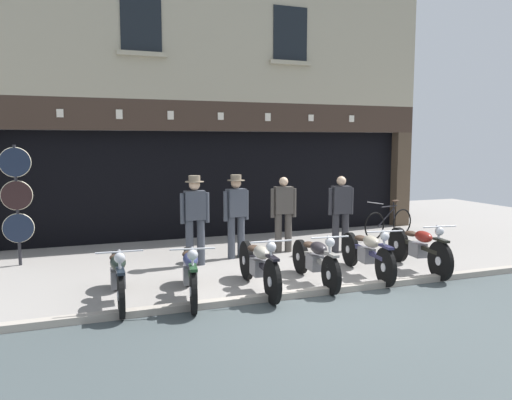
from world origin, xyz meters
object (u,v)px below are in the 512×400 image
motorcycle_right (419,247)px  shopkeeper_center (236,212)px  leaning_bicycle (389,222)px  advert_board_near (283,159)px  salesman_right (283,211)px  motorcycle_left (190,271)px  assistant_far_right (341,210)px  motorcycle_far_left (118,275)px  tyre_sign_pole (17,197)px  motorcycle_center (315,259)px  motorcycle_center_left (259,264)px  salesman_left (195,215)px  motorcycle_center_right (367,252)px

motorcycle_right → shopkeeper_center: 3.55m
motorcycle_right → leaning_bicycle: 3.34m
advert_board_near → salesman_right: bearing=-113.0°
motorcycle_left → motorcycle_right: size_ratio=0.99×
assistant_far_right → motorcycle_far_left: bearing=28.1°
motorcycle_far_left → leaning_bicycle: 7.42m
motorcycle_left → tyre_sign_pole: (-2.57, 3.15, 0.90)m
assistant_far_right → motorcycle_center: bearing=57.4°
motorcycle_left → leaning_bicycle: size_ratio=1.24×
motorcycle_center_left → motorcycle_right: (3.18, 0.17, 0.00)m
motorcycle_far_left → motorcycle_center_left: size_ratio=1.00×
motorcycle_center → advert_board_near: size_ratio=2.16×
tyre_sign_pole → advert_board_near: size_ratio=2.58×
motorcycle_center_left → tyre_sign_pole: bearing=-37.0°
salesman_left → advert_board_near: size_ratio=1.93×
motorcycle_center_left → salesman_left: size_ratio=1.19×
salesman_left → motorcycle_right: bearing=155.4°
motorcycle_left → advert_board_near: (3.59, 4.81, 1.48)m
motorcycle_left → motorcycle_center: same height
shopkeeper_center → advert_board_near: bearing=-139.3°
salesman_right → leaning_bicycle: 3.26m
motorcycle_left → motorcycle_right: motorcycle_right is taller
motorcycle_center → salesman_left: (-1.56, 1.93, 0.55)m
salesman_left → advert_board_near: 4.24m
motorcycle_right → assistant_far_right: assistant_far_right is taller
leaning_bicycle → motorcycle_center_right: bearing=125.1°
salesman_left → motorcycle_far_left: bearing=50.4°
salesman_left → advert_board_near: bearing=-135.5°
advert_board_near → motorcycle_far_left: bearing=-134.9°
shopkeeper_center → leaning_bicycle: 4.39m
motorcycle_center → tyre_sign_pole: tyre_sign_pole is taller
tyre_sign_pole → advert_board_near: (6.16, 1.66, 0.58)m
motorcycle_center_right → motorcycle_center: bearing=13.7°
shopkeeper_center → tyre_sign_pole: size_ratio=0.74×
salesman_left → tyre_sign_pole: size_ratio=0.75×
motorcycle_right → advert_board_near: (-0.69, 4.64, 1.47)m
salesman_left → leaning_bicycle: 5.35m
motorcycle_center_left → motorcycle_center: (1.03, 0.07, -0.02)m
motorcycle_center_left → leaning_bicycle: bearing=-142.1°
salesman_left → shopkeeper_center: (0.92, 0.31, -0.02)m
salesman_left → advert_board_near: (3.03, 2.82, 0.94)m
motorcycle_center → salesman_left: 2.54m
motorcycle_center_left → assistant_far_right: (2.65, 2.06, 0.47)m
motorcycle_center_left → motorcycle_center_right: 2.11m
motorcycle_center_right → motorcycle_center_left: bearing=12.5°
tyre_sign_pole → assistant_far_right: bearing=-9.8°
motorcycle_far_left → motorcycle_center_left: motorcycle_center_left is taller
motorcycle_center → leaning_bicycle: leaning_bicycle is taller
salesman_left → leaning_bicycle: bearing=-165.8°
motorcycle_right → advert_board_near: advert_board_near is taller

